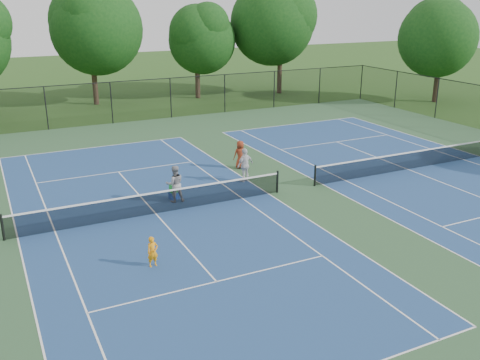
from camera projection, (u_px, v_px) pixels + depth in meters
name	position (u px, v px, depth m)	size (l,w,h in m)	color
ground	(296.00, 189.00, 25.62)	(140.00, 140.00, 0.00)	#234716
court_pad	(296.00, 189.00, 25.61)	(36.00, 36.00, 0.01)	#335A38
tennis_court_left	(156.00, 212.00, 22.66)	(12.00, 23.83, 1.07)	navy
tennis_court_right	(408.00, 168.00, 28.51)	(12.00, 23.83, 1.07)	navy
perimeter_fence	(297.00, 157.00, 25.10)	(36.08, 36.08, 3.02)	black
tree_back_b	(90.00, 25.00, 43.88)	(7.60, 7.60, 10.03)	#2D2116
tree_back_c	(196.00, 36.00, 47.15)	(6.00, 6.00, 8.40)	#2D2116
tree_back_d	(281.00, 19.00, 49.21)	(7.80, 7.80, 10.37)	#2D2116
tree_side_e	(442.00, 34.00, 45.23)	(6.60, 6.60, 8.87)	#2D2116
child_player	(153.00, 252.00, 18.11)	(0.40, 0.26, 1.09)	orange
instructor	(175.00, 184.00, 23.80)	(0.82, 0.64, 1.69)	#939396
bystander_a	(245.00, 165.00, 26.44)	(1.00, 0.42, 1.71)	silver
bystander_c	(240.00, 155.00, 28.54)	(0.74, 0.48, 1.52)	maroon
ball_crate	(174.00, 195.00, 24.36)	(0.41, 0.33, 0.31)	#163D9B
ball_hopper	(174.00, 188.00, 24.25)	(0.34, 0.28, 0.38)	green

